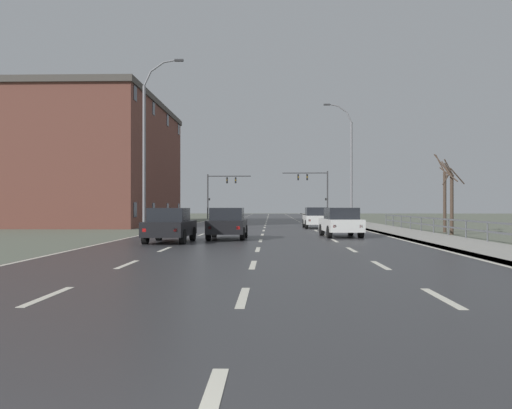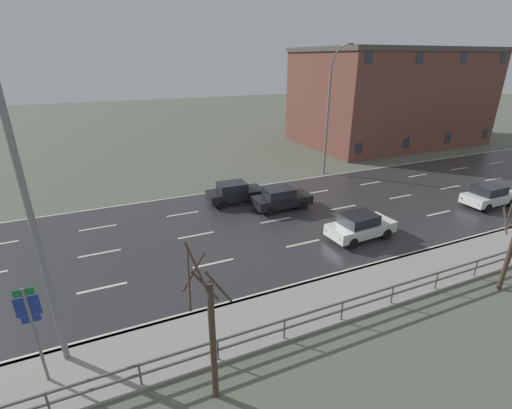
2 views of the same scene
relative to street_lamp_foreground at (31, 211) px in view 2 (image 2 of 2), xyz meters
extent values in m
cube|color=beige|center=(-10.92, 1.29, -5.67)|extent=(0.16, 2.20, 0.01)
cube|color=beige|center=(-10.92, 6.69, -5.67)|extent=(0.16, 2.20, 0.01)
cube|color=beige|center=(-10.92, 12.09, -5.67)|extent=(0.16, 2.20, 0.01)
cube|color=beige|center=(-10.92, 17.49, -5.67)|extent=(0.16, 2.20, 0.01)
cube|color=beige|center=(-10.92, 22.89, -5.67)|extent=(0.16, 2.20, 0.01)
cube|color=beige|center=(-10.92, 28.29, -5.67)|extent=(0.16, 2.20, 0.01)
cube|color=beige|center=(-10.92, 33.69, -5.67)|extent=(0.16, 2.20, 0.01)
cube|color=beige|center=(-10.92, 39.09, -5.67)|extent=(0.16, 2.20, 0.01)
cube|color=beige|center=(-7.42, 1.29, -5.67)|extent=(0.16, 2.20, 0.01)
cube|color=beige|center=(-7.42, 6.69, -5.67)|extent=(0.16, 2.20, 0.01)
cube|color=beige|center=(-7.42, 12.09, -5.67)|extent=(0.16, 2.20, 0.01)
cube|color=beige|center=(-7.42, 17.49, -5.67)|extent=(0.16, 2.20, 0.01)
cube|color=beige|center=(-7.42, 22.89, -5.67)|extent=(0.16, 2.20, 0.01)
cube|color=beige|center=(-7.42, 28.29, -5.67)|extent=(0.16, 2.20, 0.01)
cube|color=beige|center=(-7.42, 33.69, -5.67)|extent=(0.16, 2.20, 0.01)
cube|color=beige|center=(-3.92, 1.29, -5.67)|extent=(0.16, 2.20, 0.01)
cube|color=beige|center=(-3.92, 6.69, -5.67)|extent=(0.16, 2.20, 0.01)
cube|color=beige|center=(-3.92, 12.09, -5.67)|extent=(0.16, 2.20, 0.01)
cube|color=beige|center=(-3.92, 17.49, -5.67)|extent=(0.16, 2.20, 0.01)
cube|color=beige|center=(-3.92, 22.89, -5.67)|extent=(0.16, 2.20, 0.01)
cube|color=beige|center=(-3.92, 28.29, -5.67)|extent=(0.16, 2.20, 0.01)
cube|color=#515459|center=(2.43, 11.41, -4.74)|extent=(0.06, 39.21, 0.08)
cube|color=#515459|center=(2.43, 11.41, -5.14)|extent=(0.06, 39.21, 0.08)
cylinder|color=#515459|center=(2.43, -0.35, -5.19)|extent=(0.07, 0.07, 1.00)
cylinder|color=#515459|center=(2.43, 2.27, -5.19)|extent=(0.07, 0.07, 1.00)
cylinder|color=#515459|center=(2.43, 4.88, -5.19)|extent=(0.07, 0.07, 1.00)
cylinder|color=#515459|center=(2.43, 7.49, -5.19)|extent=(0.07, 0.07, 1.00)
cylinder|color=#515459|center=(2.43, 10.11, -5.19)|extent=(0.07, 0.07, 1.00)
cylinder|color=#515459|center=(2.43, 12.72, -5.19)|extent=(0.07, 0.07, 1.00)
cylinder|color=#515459|center=(2.43, 15.34, -5.19)|extent=(0.07, 0.07, 1.00)
cylinder|color=#515459|center=(2.43, 17.95, -5.19)|extent=(0.07, 0.07, 1.00)
cylinder|color=#515459|center=(2.43, 20.56, -5.19)|extent=(0.07, 0.07, 1.00)
cylinder|color=slate|center=(0.18, 0.00, -0.78)|extent=(0.20, 0.20, 9.82)
cylinder|color=slate|center=(-15.02, 20.87, -1.02)|extent=(0.20, 0.20, 9.35)
cylinder|color=slate|center=(-14.81, 20.87, 4.11)|extent=(0.52, 0.11, 0.96)
cylinder|color=slate|center=(-14.19, 20.87, 4.85)|extent=(0.88, 0.11, 0.67)
cylinder|color=slate|center=(-13.28, 20.87, 5.23)|extent=(1.01, 0.11, 0.28)
cube|color=#333335|center=(-12.79, 20.87, 5.26)|extent=(0.56, 0.24, 0.12)
cylinder|color=slate|center=(0.98, -0.52, -3.84)|extent=(0.09, 0.09, 3.70)
cube|color=#146633|center=(0.96, -0.52, -2.15)|extent=(0.03, 0.56, 0.24)
cube|color=navy|center=(0.96, -0.52, -2.65)|extent=(0.03, 0.68, 0.68)
cube|color=white|center=(0.94, -0.52, -2.65)|extent=(0.01, 0.44, 0.22)
cube|color=navy|center=(0.96, -0.52, -3.12)|extent=(0.03, 0.52, 0.22)
cube|color=silver|center=(-3.55, 27.37, -5.04)|extent=(1.80, 4.12, 0.64)
cube|color=black|center=(-3.54, 27.12, -4.42)|extent=(1.58, 2.02, 0.60)
cube|color=slate|center=(-3.55, 28.07, -4.44)|extent=(1.40, 0.09, 0.51)
cylinder|color=black|center=(-2.75, 28.65, -5.36)|extent=(0.23, 0.66, 0.66)
cylinder|color=black|center=(-4.37, 28.63, -5.36)|extent=(0.23, 0.66, 0.66)
cylinder|color=black|center=(-2.72, 26.11, -5.36)|extent=(0.23, 0.66, 0.66)
cylinder|color=black|center=(-4.34, 26.09, -5.36)|extent=(0.23, 0.66, 0.66)
cube|color=red|center=(-4.19, 25.33, -5.04)|extent=(0.16, 0.04, 0.14)
cube|color=red|center=(-2.87, 25.35, -5.04)|extent=(0.16, 0.04, 0.14)
cube|color=black|center=(-11.48, 10.79, -5.04)|extent=(1.86, 4.14, 0.64)
cube|color=black|center=(-11.49, 10.54, -4.42)|extent=(1.61, 2.04, 0.60)
cube|color=slate|center=(-11.46, 11.49, -4.44)|extent=(1.41, 0.12, 0.51)
cylinder|color=black|center=(-10.64, 12.04, -5.36)|extent=(0.24, 0.67, 0.66)
cylinder|color=black|center=(-12.26, 12.08, -5.36)|extent=(0.24, 0.67, 0.66)
cylinder|color=black|center=(-10.70, 9.50, -5.36)|extent=(0.24, 0.67, 0.66)
cylinder|color=black|center=(-12.32, 9.54, -5.36)|extent=(0.24, 0.67, 0.66)
cube|color=red|center=(-12.19, 8.78, -5.04)|extent=(0.16, 0.04, 0.14)
cube|color=red|center=(-10.87, 8.75, -5.04)|extent=(0.16, 0.04, 0.14)
cube|color=silver|center=(-3.21, 15.58, -5.04)|extent=(2.00, 4.20, 0.64)
cube|color=black|center=(-3.20, 15.33, -4.42)|extent=(1.68, 2.09, 0.60)
cube|color=slate|center=(-3.25, 16.28, -4.44)|extent=(1.41, 0.16, 0.51)
cylinder|color=black|center=(-2.48, 16.90, -5.36)|extent=(0.26, 0.67, 0.66)
cylinder|color=black|center=(-4.09, 16.80, -5.36)|extent=(0.26, 0.67, 0.66)
cylinder|color=black|center=(-2.33, 14.36, -5.36)|extent=(0.26, 0.67, 0.66)
cylinder|color=black|center=(-3.94, 14.26, -5.36)|extent=(0.26, 0.67, 0.66)
cube|color=red|center=(-3.75, 13.51, -5.04)|extent=(0.16, 0.05, 0.14)
cube|color=red|center=(-2.43, 13.59, -5.04)|extent=(0.16, 0.05, 0.14)
cube|color=black|center=(-9.09, 13.40, -5.04)|extent=(1.78, 4.11, 0.64)
cube|color=black|center=(-9.09, 13.15, -4.42)|extent=(1.57, 2.01, 0.60)
cube|color=slate|center=(-9.08, 14.10, -4.44)|extent=(1.40, 0.09, 0.51)
cylinder|color=black|center=(-8.27, 14.66, -5.36)|extent=(0.22, 0.66, 0.66)
cylinder|color=black|center=(-9.89, 14.67, -5.36)|extent=(0.22, 0.66, 0.66)
cylinder|color=black|center=(-8.29, 12.12, -5.36)|extent=(0.22, 0.66, 0.66)
cylinder|color=black|center=(-9.90, 12.13, -5.36)|extent=(0.22, 0.66, 0.66)
cube|color=red|center=(-9.76, 11.37, -5.04)|extent=(0.16, 0.04, 0.14)
cube|color=red|center=(-8.44, 11.36, -5.04)|extent=(0.16, 0.04, 0.14)
cube|color=brown|center=(-23.75, 35.82, -0.39)|extent=(13.55, 21.44, 10.60)
cube|color=#4C4742|center=(-23.75, 35.82, 5.16)|extent=(13.82, 21.87, 0.50)
cube|color=#282D38|center=(-16.95, 26.31, -4.29)|extent=(0.04, 0.90, 1.10)
cube|color=#282D38|center=(-16.95, 32.65, -4.29)|extent=(0.04, 0.90, 1.10)
cube|color=#282D38|center=(-16.95, 39.00, -4.29)|extent=(0.04, 0.90, 1.10)
cube|color=#282D38|center=(-16.95, 45.34, -4.29)|extent=(0.04, 0.90, 1.10)
cube|color=#282D38|center=(-16.95, 26.31, 4.31)|extent=(0.04, 0.90, 1.10)
cube|color=#282D38|center=(-16.95, 32.65, 4.31)|extent=(0.04, 0.90, 1.10)
cube|color=#282D38|center=(-16.95, 39.00, 4.31)|extent=(0.04, 0.90, 1.10)
cube|color=#282D38|center=(-16.95, 45.34, 4.31)|extent=(0.04, 0.90, 1.10)
cylinder|color=#423328|center=(3.69, 4.38, -3.57)|extent=(0.20, 0.20, 4.25)
cylinder|color=#423328|center=(3.57, 3.85, -1.27)|extent=(1.12, 0.33, 1.31)
cylinder|color=#423328|center=(3.98, 4.18, -1.29)|extent=(0.44, 0.67, 0.92)
cylinder|color=#423328|center=(3.89, 4.04, -0.83)|extent=(0.74, 0.49, 1.47)
cylinder|color=#423328|center=(4.07, 4.52, -1.37)|extent=(0.33, 0.83, 1.38)
cylinder|color=#423328|center=(3.32, 4.06, -1.22)|extent=(0.62, 0.85, 0.83)
cylinder|color=#423328|center=(3.55, 18.19, -3.97)|extent=(0.20, 0.20, 3.45)
cylinder|color=#423328|center=(3.23, 17.75, -2.23)|extent=(0.87, 0.76, 0.91)
cylinder|color=#423328|center=(3.20, 17.97, -1.91)|extent=(0.45, 0.76, 1.01)
camera|label=1|loc=(-6.92, -13.82, -4.06)|focal=38.46mm
camera|label=2|loc=(11.79, 2.22, 4.27)|focal=25.21mm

